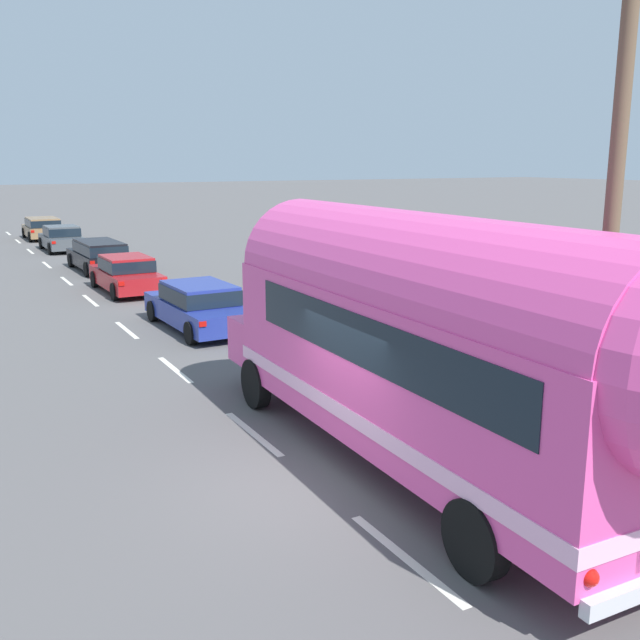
{
  "coord_description": "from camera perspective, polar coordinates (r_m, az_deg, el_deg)",
  "views": [
    {
      "loc": [
        -4.86,
        -9.04,
        4.89
      ],
      "look_at": [
        1.73,
        3.04,
        1.82
      ],
      "focal_mm": 40.43,
      "sensor_mm": 36.0,
      "label": 1
    }
  ],
  "objects": [
    {
      "name": "car_third",
      "position": [
        33.81,
        -17.12,
        5.06
      ],
      "size": [
        2.0,
        4.82,
        1.37
      ],
      "color": "black",
      "rests_on": "ground"
    },
    {
      "name": "utility_pole",
      "position": [
        11.57,
        22.27,
        9.34
      ],
      "size": [
        1.8,
        0.24,
        8.5
      ],
      "color": "brown",
      "rests_on": "ground"
    },
    {
      "name": "car_lead",
      "position": [
        21.43,
        -9.55,
        1.24
      ],
      "size": [
        2.05,
        4.83,
        1.37
      ],
      "color": "navy",
      "rests_on": "ground"
    },
    {
      "name": "car_fourth",
      "position": [
        42.16,
        -19.76,
        6.17
      ],
      "size": [
        1.98,
        4.42,
        1.37
      ],
      "color": "#474C51",
      "rests_on": "ground"
    },
    {
      "name": "car_second",
      "position": [
        28.13,
        -15.08,
        3.65
      ],
      "size": [
        1.95,
        4.6,
        1.37
      ],
      "color": "#A5191E",
      "rests_on": "ground"
    },
    {
      "name": "painted_bus",
      "position": [
        10.94,
        9.22,
        -1.27
      ],
      "size": [
        2.79,
        11.39,
        4.12
      ],
      "color": "#EA4C9E",
      "rests_on": "ground"
    },
    {
      "name": "ground_plane",
      "position": [
        11.37,
        -0.33,
        -12.91
      ],
      "size": [
        300.0,
        300.0,
        0.0
      ],
      "primitive_type": "plane",
      "color": "#565454"
    },
    {
      "name": "lane_markings",
      "position": [
        23.58,
        -9.98,
        0.41
      ],
      "size": [
        3.58,
        80.0,
        0.01
      ],
      "color": "silver",
      "rests_on": "ground"
    },
    {
      "name": "car_fifth",
      "position": [
        48.69,
        -21.12,
        6.89
      ],
      "size": [
        2.02,
        4.36,
        1.37
      ],
      "color": "olive",
      "rests_on": "ground"
    }
  ]
}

